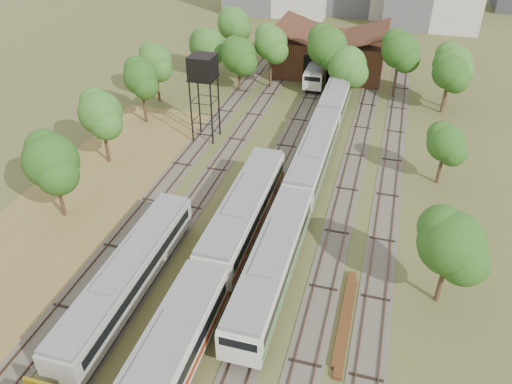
% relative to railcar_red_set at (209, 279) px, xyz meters
% --- Properties ---
extents(ground, '(240.00, 240.00, 0.00)m').
position_rel_railcar_red_set_xyz_m(ground, '(2.00, -6.96, -2.08)').
color(ground, '#475123').
rests_on(ground, ground).
extents(dry_grass_patch, '(14.00, 60.00, 0.04)m').
position_rel_railcar_red_set_xyz_m(dry_grass_patch, '(-16.00, 1.04, -2.06)').
color(dry_grass_patch, brown).
rests_on(dry_grass_patch, ground).
extents(tracks, '(24.60, 80.00, 0.19)m').
position_rel_railcar_red_set_xyz_m(tracks, '(1.33, 18.04, -2.04)').
color(tracks, '#4C473D').
rests_on(tracks, ground).
extents(railcar_red_set, '(3.18, 34.58, 3.94)m').
position_rel_railcar_red_set_xyz_m(railcar_red_set, '(0.00, 0.00, 0.00)').
color(railcar_red_set, black).
rests_on(railcar_red_set, ground).
extents(railcar_green_set, '(3.01, 52.08, 3.73)m').
position_rel_railcar_red_set_xyz_m(railcar_green_set, '(4.00, 20.36, -0.11)').
color(railcar_green_set, black).
rests_on(railcar_green_set, ground).
extents(railcar_rear, '(2.71, 16.08, 3.35)m').
position_rel_railcar_red_set_xyz_m(railcar_rear, '(0.00, 48.98, -0.32)').
color(railcar_rear, black).
rests_on(railcar_rear, ground).
extents(old_grey_coach, '(2.81, 18.00, 3.47)m').
position_rel_railcar_red_set_xyz_m(old_grey_coach, '(-6.00, -1.16, -0.19)').
color(old_grey_coach, black).
rests_on(old_grey_coach, ground).
extents(water_tower, '(2.89, 2.89, 10.03)m').
position_rel_railcar_red_set_xyz_m(water_tower, '(-9.66, 24.84, 6.37)').
color(water_tower, black).
rests_on(water_tower, ground).
extents(rail_pile_near, '(0.62, 9.34, 0.31)m').
position_rel_railcar_red_set_xyz_m(rail_pile_near, '(10.00, 0.97, -1.93)').
color(rail_pile_near, '#573318').
rests_on(rail_pile_near, ground).
extents(rail_pile_far, '(0.57, 9.18, 0.30)m').
position_rel_railcar_red_set_xyz_m(rail_pile_far, '(10.20, 0.10, -1.94)').
color(rail_pile_far, '#573318').
rests_on(rail_pile_far, ground).
extents(maintenance_shed, '(16.45, 11.55, 7.58)m').
position_rel_railcar_red_set_xyz_m(maintenance_shed, '(1.00, 51.02, 0.83)').
color(maintenance_shed, '#3C1C15').
rests_on(maintenance_shed, ground).
extents(tree_band_left, '(8.76, 76.61, 8.29)m').
position_rel_railcar_red_set_xyz_m(tree_band_left, '(-17.52, 24.71, 3.27)').
color(tree_band_left, '#382616').
rests_on(tree_band_left, ground).
extents(tree_band_far, '(38.82, 8.84, 9.40)m').
position_rel_railcar_red_set_xyz_m(tree_band_far, '(0.35, 42.17, 3.73)').
color(tree_band_far, '#382616').
rests_on(tree_band_far, ground).
extents(tree_band_right, '(5.72, 40.14, 7.85)m').
position_rel_railcar_red_set_xyz_m(tree_band_right, '(16.88, 20.75, 3.20)').
color(tree_band_right, '#382616').
rests_on(tree_band_right, ground).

